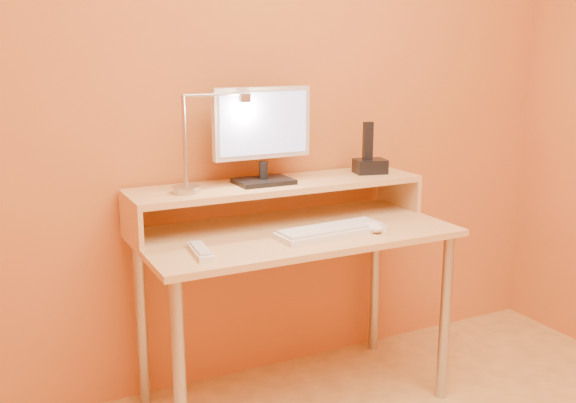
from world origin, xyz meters
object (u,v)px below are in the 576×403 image
monitor_panel (262,123)px  mouse (372,226)px  phone_dock (370,166)px  keyboard (331,232)px  lamp_base (186,189)px  remote_control (200,251)px

monitor_panel → mouse: bearing=-46.4°
phone_dock → keyboard: bearing=-128.8°
lamp_base → remote_control: (-0.04, -0.25, -0.16)m
phone_dock → mouse: size_ratio=1.13×
mouse → remote_control: 0.68m
monitor_panel → mouse: size_ratio=3.51×
phone_dock → remote_control: bearing=-148.9°
lamp_base → keyboard: (0.48, -0.24, -0.16)m
keyboard → remote_control: size_ratio=2.20×
monitor_panel → keyboard: monitor_panel is taller
monitor_panel → mouse: (0.31, -0.31, -0.38)m
phone_dock → mouse: phone_dock is taller
phone_dock → monitor_panel: bearing=-167.9°
lamp_base → mouse: size_ratio=0.87×
phone_dock → keyboard: size_ratio=0.31×
phone_dock → remote_control: size_ratio=0.68×
lamp_base → phone_dock: 0.83m
mouse → lamp_base: bearing=153.6°
lamp_base → remote_control: lamp_base is taller
remote_control → mouse: bearing=3.7°
monitor_panel → lamp_base: size_ratio=4.05×
phone_dock → keyboard: phone_dock is taller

